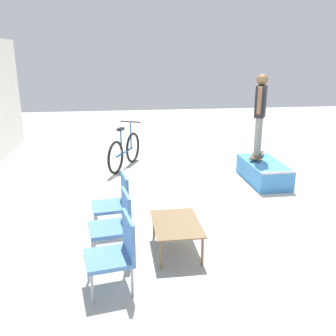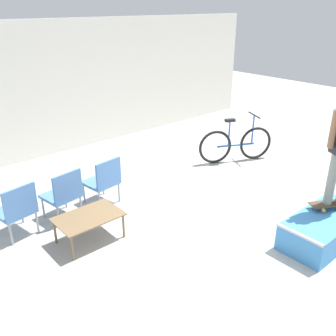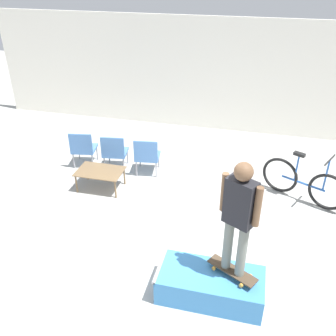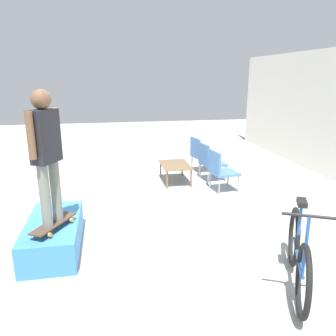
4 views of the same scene
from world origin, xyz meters
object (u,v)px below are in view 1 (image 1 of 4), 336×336
(patio_chair_center, at_px, (116,222))
(bicycle, at_px, (125,151))
(coffee_table, at_px, (176,226))
(patio_chair_right, at_px, (116,200))
(skate_ramp_box, at_px, (263,172))
(skateboard_on_ramp, at_px, (257,155))
(patio_chair_left, at_px, (116,250))
(person_skater, at_px, (260,108))

(patio_chair_center, height_order, bicycle, bicycle)
(coffee_table, distance_m, patio_chair_right, 1.13)
(skate_ramp_box, distance_m, skateboard_on_ramp, 0.41)
(skateboard_on_ramp, bearing_deg, patio_chair_left, 169.50)
(person_skater, relative_size, patio_chair_center, 1.94)
(coffee_table, height_order, patio_chair_center, patio_chair_center)
(skateboard_on_ramp, relative_size, person_skater, 0.43)
(patio_chair_right, xyz_separation_m, bicycle, (3.29, -0.23, -0.08))
(patio_chair_right, bearing_deg, skate_ramp_box, 113.55)
(skate_ramp_box, xyz_separation_m, patio_chair_right, (-1.88, 3.12, 0.27))
(patio_chair_left, xyz_separation_m, patio_chair_right, (1.52, -0.00, 0.00))
(skateboard_on_ramp, bearing_deg, patio_chair_center, 162.91)
(patio_chair_left, height_order, patio_chair_right, same)
(person_skater, height_order, patio_chair_center, person_skater)
(patio_chair_right, bearing_deg, bicycle, 168.50)
(skate_ramp_box, height_order, person_skater, person_skater)
(skateboard_on_ramp, relative_size, patio_chair_right, 0.84)
(person_skater, xyz_separation_m, patio_chair_right, (-2.16, 3.06, -1.04))
(skateboard_on_ramp, relative_size, coffee_table, 0.77)
(person_skater, bearing_deg, bicycle, 95.83)
(skate_ramp_box, xyz_separation_m, patio_chair_center, (-2.64, 3.12, 0.27))
(patio_chair_left, bearing_deg, patio_chair_center, 170.19)
(patio_chair_left, bearing_deg, skateboard_on_ramp, 130.49)
(patio_chair_left, xyz_separation_m, bicycle, (4.82, -0.23, -0.08))
(bicycle, bearing_deg, patio_chair_left, -156.72)
(bicycle, bearing_deg, skateboard_on_ramp, -85.81)
(person_skater, xyz_separation_m, bicycle, (1.13, 2.83, -1.12))
(skate_ramp_box, height_order, coffee_table, skate_ramp_box)
(coffee_table, bearing_deg, skateboard_on_ramp, -37.46)
(coffee_table, bearing_deg, person_skater, -37.46)
(skateboard_on_ramp, height_order, person_skater, person_skater)
(person_skater, distance_m, patio_chair_center, 4.36)
(skateboard_on_ramp, relative_size, patio_chair_center, 0.84)
(coffee_table, xyz_separation_m, patio_chair_right, (0.78, 0.81, 0.10))
(skateboard_on_ramp, relative_size, bicycle, 0.47)
(patio_chair_center, xyz_separation_m, patio_chair_right, (0.76, -0.00, 0.00))
(skate_ramp_box, relative_size, bicycle, 0.95)
(person_skater, relative_size, coffee_table, 1.78)
(coffee_table, distance_m, bicycle, 4.11)
(patio_chair_left, bearing_deg, bicycle, 167.46)
(person_skater, distance_m, patio_chair_left, 4.90)
(skate_ramp_box, xyz_separation_m, coffee_table, (-2.65, 2.31, 0.16))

